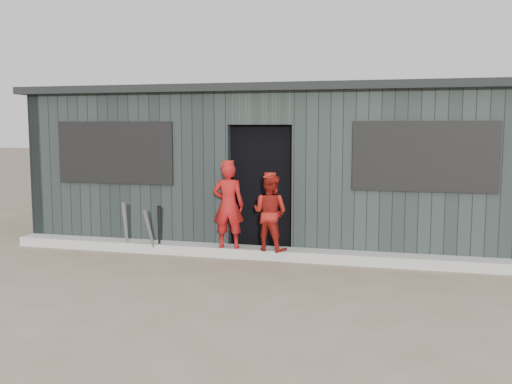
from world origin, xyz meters
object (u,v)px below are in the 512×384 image
(bat_left, at_px, (126,227))
(dugout, at_px, (280,165))
(bat_mid, at_px, (150,232))
(bat_right, at_px, (159,229))
(player_red_right, at_px, (270,213))
(player_grey_back, at_px, (304,209))
(player_red_left, at_px, (228,205))

(bat_left, bearing_deg, dugout, 42.19)
(bat_mid, distance_m, dugout, 2.68)
(bat_left, height_order, bat_mid, bat_left)
(bat_right, height_order, dugout, dugout)
(bat_mid, bearing_deg, dugout, 49.76)
(player_red_right, distance_m, dugout, 1.92)
(bat_left, distance_m, bat_mid, 0.44)
(player_grey_back, bearing_deg, player_red_left, 28.43)
(bat_right, bearing_deg, bat_mid, -141.17)
(bat_left, distance_m, player_red_right, 2.32)
(bat_mid, distance_m, player_grey_back, 2.42)
(bat_right, xyz_separation_m, player_grey_back, (2.13, 0.76, 0.29))
(bat_left, distance_m, player_red_left, 1.70)
(bat_mid, xyz_separation_m, player_grey_back, (2.24, 0.86, 0.31))
(bat_right, xyz_separation_m, player_red_left, (1.11, 0.04, 0.41))
(player_red_right, height_order, dugout, dugout)
(bat_mid, bearing_deg, player_red_left, 6.34)
(player_red_right, relative_size, dugout, 0.14)
(bat_left, bearing_deg, bat_right, 4.02)
(player_red_left, bearing_deg, dugout, -108.27)
(dugout, bearing_deg, player_grey_back, -59.96)
(player_red_left, bearing_deg, bat_mid, 0.91)
(player_red_left, height_order, player_red_right, player_red_left)
(player_grey_back, height_order, dugout, dugout)
(player_grey_back, bearing_deg, player_red_right, 56.46)
(bat_right, distance_m, dugout, 2.54)
(bat_left, relative_size, player_grey_back, 0.62)
(bat_right, bearing_deg, player_grey_back, 19.76)
(player_red_left, bearing_deg, bat_right, -3.19)
(bat_left, xyz_separation_m, bat_mid, (0.43, -0.05, -0.05))
(bat_right, bearing_deg, player_red_right, 0.64)
(bat_mid, relative_size, bat_right, 0.94)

